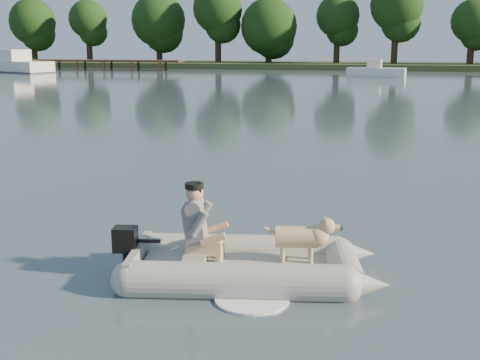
% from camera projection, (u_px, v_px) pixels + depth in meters
% --- Properties ---
extents(water, '(160.00, 160.00, 0.00)m').
position_uv_depth(water, '(157.00, 281.00, 7.01)').
color(water, slate).
rests_on(water, ground).
extents(shore_bank, '(160.00, 12.00, 0.70)m').
position_uv_depth(shore_bank, '(358.00, 66.00, 65.85)').
color(shore_bank, '#47512D').
rests_on(shore_bank, water).
extents(dock, '(18.00, 2.00, 1.04)m').
position_uv_depth(dock, '(99.00, 65.00, 61.99)').
color(dock, '#4C331E').
rests_on(dock, water).
extents(treeline, '(90.90, 7.35, 9.27)m').
position_uv_depth(treeline, '(436.00, 17.00, 62.14)').
color(treeline, '#332316').
rests_on(treeline, shore_bank).
extents(dinghy, '(4.62, 3.62, 1.22)m').
position_uv_depth(dinghy, '(248.00, 236.00, 7.01)').
color(dinghy, '#A2A39E').
rests_on(dinghy, water).
extents(man, '(0.72, 0.65, 0.94)m').
position_uv_depth(man, '(196.00, 221.00, 7.05)').
color(man, slate).
rests_on(man, dinghy).
extents(dog, '(0.85, 0.43, 0.54)m').
position_uv_depth(dog, '(297.00, 241.00, 7.04)').
color(dog, tan).
rests_on(dog, dinghy).
extents(outboard_motor, '(0.40, 0.31, 0.69)m').
position_uv_depth(outboard_motor, '(126.00, 254.00, 7.14)').
color(outboard_motor, black).
rests_on(outboard_motor, dinghy).
extents(cabin_cruiser, '(8.60, 5.95, 2.51)m').
position_uv_depth(cabin_cruiser, '(18.00, 61.00, 56.97)').
color(cabin_cruiser, white).
rests_on(cabin_cruiser, water).
extents(motorboat, '(5.01, 2.43, 2.04)m').
position_uv_depth(motorboat, '(377.00, 66.00, 48.99)').
color(motorboat, white).
rests_on(motorboat, water).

